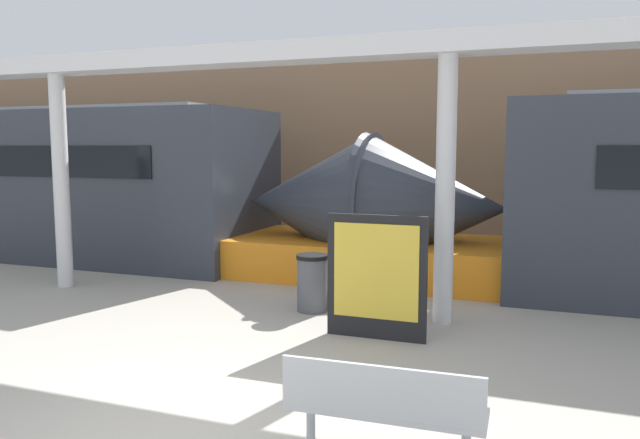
{
  "coord_description": "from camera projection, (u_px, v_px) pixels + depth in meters",
  "views": [
    {
      "loc": [
        2.81,
        -4.03,
        2.38
      ],
      "look_at": [
        -0.12,
        3.78,
        1.4
      ],
      "focal_mm": 35.0,
      "sensor_mm": 36.0,
      "label": 1
    }
  ],
  "objects": [
    {
      "name": "trash_bin",
      "position": [
        312.0,
        283.0,
        9.02
      ],
      "size": [
        0.46,
        0.46,
        0.83
      ],
      "color": "#4C4F54",
      "rests_on": "ground_plane"
    },
    {
      "name": "bench_near",
      "position": [
        383.0,
        404.0,
        4.59
      ],
      "size": [
        1.51,
        0.49,
        0.82
      ],
      "rotation": [
        0.0,
        0.0,
        0.03
      ],
      "color": "#ADB2B7",
      "rests_on": "ground_plane"
    },
    {
      "name": "canopy_beam",
      "position": [
        449.0,
        43.0,
        8.02
      ],
      "size": [
        28.0,
        0.6,
        0.28
      ],
      "primitive_type": "cube",
      "color": "silver",
      "rests_on": "support_column_near"
    },
    {
      "name": "support_column_far",
      "position": [
        61.0,
        182.0,
        10.47
      ],
      "size": [
        0.26,
        0.26,
        3.56
      ],
      "primitive_type": "cylinder",
      "color": "silver",
      "rests_on": "ground_plane"
    },
    {
      "name": "support_column_near",
      "position": [
        445.0,
        192.0,
        8.24
      ],
      "size": [
        0.26,
        0.26,
        3.56
      ],
      "primitive_type": "cylinder",
      "color": "silver",
      "rests_on": "ground_plane"
    },
    {
      "name": "poster_board",
      "position": [
        376.0,
        277.0,
        7.67
      ],
      "size": [
        1.26,
        0.07,
        1.55
      ],
      "color": "black",
      "rests_on": "ground_plane"
    },
    {
      "name": "station_wall",
      "position": [
        429.0,
        141.0,
        14.89
      ],
      "size": [
        56.0,
        0.2,
        5.0
      ],
      "primitive_type": "cube",
      "color": "#937051",
      "rests_on": "ground_plane"
    }
  ]
}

